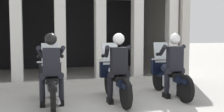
{
  "coord_description": "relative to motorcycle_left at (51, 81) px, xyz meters",
  "views": [
    {
      "loc": [
        -1.68,
        -5.69,
        1.52
      ],
      "look_at": [
        0.0,
        0.48,
        1.03
      ],
      "focal_mm": 41.97,
      "sensor_mm": 36.0,
      "label": 1
    }
  ],
  "objects": [
    {
      "name": "ground_plane",
      "position": [
        1.47,
        2.64,
        -0.5
      ],
      "size": [
        80.0,
        80.0,
        0.0
      ],
      "primitive_type": "plane",
      "color": "#A8A59E"
    },
    {
      "name": "station_building",
      "position": [
        1.08,
        4.89,
        1.6
      ],
      "size": [
        7.85,
        4.5,
        3.45
      ],
      "color": "black",
      "rests_on": "ground"
    },
    {
      "name": "kerb_strip",
      "position": [
        1.08,
        2.23,
        -0.44
      ],
      "size": [
        7.35,
        0.24,
        0.12
      ],
      "primitive_type": "cube",
      "color": "#B7B5AD",
      "rests_on": "ground"
    },
    {
      "name": "motorcycle_left",
      "position": [
        0.0,
        0.0,
        0.0
      ],
      "size": [
        0.62,
        2.04,
        1.35
      ],
      "rotation": [
        0.0,
        0.0,
        0.15
      ],
      "color": "black",
      "rests_on": "ground"
    },
    {
      "name": "police_officer_left",
      "position": [
        -0.0,
        -0.28,
        0.44
      ],
      "size": [
        0.63,
        0.61,
        1.58
      ],
      "rotation": [
        0.0,
        0.0,
        0.15
      ],
      "color": "black",
      "rests_on": "ground"
    },
    {
      "name": "motorcycle_center",
      "position": [
        1.47,
        -0.14,
        0.0
      ],
      "size": [
        0.62,
        2.04,
        1.35
      ],
      "rotation": [
        0.0,
        0.0,
        0.01
      ],
      "color": "black",
      "rests_on": "ground"
    },
    {
      "name": "police_officer_center",
      "position": [
        1.47,
        -0.42,
        0.44
      ],
      "size": [
        0.63,
        0.61,
        1.58
      ],
      "rotation": [
        0.0,
        0.0,
        0.01
      ],
      "color": "black",
      "rests_on": "ground"
    },
    {
      "name": "motorcycle_right",
      "position": [
        2.95,
        0.01,
        0.0
      ],
      "size": [
        0.62,
        2.04,
        1.35
      ],
      "rotation": [
        0.0,
        0.0,
        0.17
      ],
      "color": "black",
      "rests_on": "ground"
    },
    {
      "name": "police_officer_right",
      "position": [
        2.95,
        -0.28,
        0.44
      ],
      "size": [
        0.63,
        0.61,
        1.58
      ],
      "rotation": [
        0.0,
        0.0,
        0.17
      ],
      "color": "black",
      "rests_on": "ground"
    }
  ]
}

